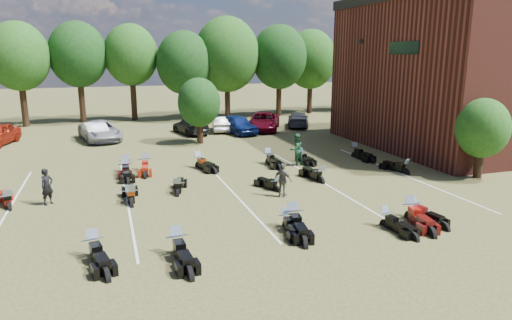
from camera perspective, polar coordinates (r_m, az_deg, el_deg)
name	(u,v)px	position (r m, az deg, el deg)	size (l,w,h in m)	color
ground	(311,202)	(21.18, 6.84, -5.26)	(160.00, 160.00, 0.00)	brown
car_1	(94,131)	(38.11, -19.63, 3.47)	(1.55, 4.44, 1.46)	silver
car_2	(100,131)	(37.71, -18.93, 3.49)	(2.54, 5.52, 1.53)	gray
car_3	(191,126)	(39.13, -8.16, 4.27)	(1.89, 4.66, 1.35)	black
car_4	(238,124)	(38.73, -2.29, 4.46)	(1.85, 4.61, 1.57)	navy
car_5	(221,124)	(40.06, -4.45, 4.53)	(1.37, 3.94, 1.30)	#A1A29D
car_6	(263,122)	(40.46, 0.93, 4.83)	(2.57, 5.58, 1.55)	#5D0515
car_7	(298,120)	(42.56, 5.29, 5.05)	(1.87, 4.60, 1.34)	#3E3D43
person_black	(47,187)	(22.56, -24.66, -3.04)	(0.61, 0.40, 1.67)	black
person_green	(296,150)	(27.80, 5.05, 1.31)	(0.94, 0.73, 1.93)	#235E37
person_grey	(283,180)	(21.66, 3.38, -2.52)	(0.95, 0.40, 1.63)	#58534B
motorcycle_0	(94,257)	(16.55, -19.54, -11.39)	(0.77, 2.41, 1.35)	black
motorcycle_1	(177,254)	(16.06, -9.80, -11.56)	(0.78, 2.44, 1.36)	black
motorcycle_2	(294,227)	(18.19, 4.71, -8.38)	(0.79, 2.49, 1.39)	black
motorcycle_3	(286,228)	(18.08, 3.74, -8.49)	(0.65, 2.04, 1.14)	black
motorcycle_4	(386,226)	(18.91, 15.89, -8.00)	(0.65, 2.05, 1.14)	black
motorcycle_5	(414,217)	(20.33, 19.10, -6.72)	(0.70, 2.20, 1.22)	black
motorcycle_6	(409,219)	(19.96, 18.64, -7.06)	(0.78, 2.45, 1.37)	#470B0A
motorcycle_7	(9,209)	(22.88, -28.46, -5.41)	(0.73, 2.30, 1.28)	maroon
motorcycle_8	(132,205)	(21.36, -15.27, -5.48)	(0.80, 2.50, 1.39)	black
motorcycle_9	(178,195)	(22.39, -9.72, -4.34)	(0.71, 2.22, 1.24)	black
motorcycle_10	(276,191)	(22.68, 2.56, -3.92)	(0.65, 2.04, 1.14)	black
motorcycle_12	(320,182)	(24.40, 8.06, -2.80)	(0.75, 2.37, 1.32)	black
motorcycle_13	(405,174)	(27.28, 18.11, -1.62)	(0.70, 2.20, 1.23)	black
motorcycle_14	(126,171)	(27.43, -15.91, -1.39)	(0.78, 2.45, 1.36)	#41090A
motorcycle_15	(146,170)	(27.49, -13.62, -1.22)	(0.78, 2.45, 1.37)	#9B1F0B
motorcycle_16	(126,176)	(26.54, -15.97, -1.88)	(0.78, 2.45, 1.37)	black
motorcycle_17	(199,167)	(27.54, -7.15, -0.92)	(0.77, 2.43, 1.35)	black
motorcycle_18	(301,161)	(29.08, 5.62, -0.12)	(0.66, 2.09, 1.16)	black
motorcycle_19	(268,163)	(28.33, 1.56, -0.42)	(0.76, 2.38, 1.33)	black
motorcycle_20	(355,157)	(30.69, 12.27, 0.35)	(0.77, 2.42, 1.35)	black
tree_line	(181,57)	(47.76, -9.30, 12.62)	(56.00, 6.00, 9.79)	black
young_tree_near_building	(483,128)	(27.36, 26.47, 3.58)	(2.80, 2.80, 4.16)	black
young_tree_midfield	(199,102)	(34.48, -7.13, 7.15)	(3.20, 3.20, 4.70)	black
parking_lines	(231,190)	(22.88, -3.21, -3.76)	(20.10, 14.00, 0.01)	silver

